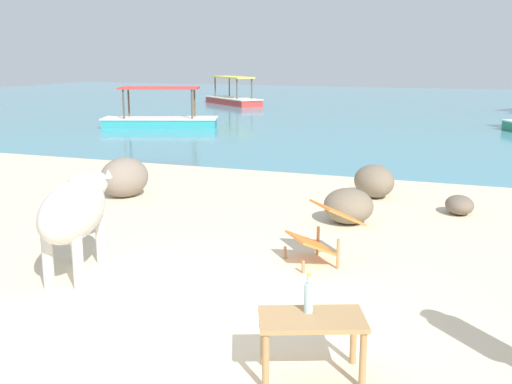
% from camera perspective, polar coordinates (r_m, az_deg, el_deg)
% --- Properties ---
extents(sand_beach, '(18.00, 14.00, 0.04)m').
position_cam_1_polar(sand_beach, '(5.56, -6.08, -12.16)').
color(sand_beach, beige).
rests_on(sand_beach, ground).
extents(water_surface, '(60.00, 36.00, 0.03)m').
position_cam_1_polar(water_surface, '(26.70, 15.54, 7.15)').
color(water_surface, teal).
rests_on(water_surface, ground).
extents(cow, '(1.00, 1.88, 1.05)m').
position_cam_1_polar(cow, '(6.77, -16.37, -1.63)').
color(cow, beige).
rests_on(cow, sand_beach).
extents(low_bench_table, '(0.87, 0.69, 0.46)m').
position_cam_1_polar(low_bench_table, '(4.56, 5.17, -12.30)').
color(low_bench_table, '#A37A4C').
rests_on(low_bench_table, sand_beach).
extents(bottle, '(0.07, 0.07, 0.30)m').
position_cam_1_polar(bottle, '(4.56, 4.87, -9.62)').
color(bottle, '#A3C6D1').
rests_on(bottle, low_bench_table).
extents(deck_chair_near, '(0.93, 0.90, 0.68)m').
position_cam_1_polar(deck_chair_near, '(6.97, 6.29, -3.44)').
color(deck_chair_near, '#A37A4C').
rests_on(deck_chair_near, sand_beach).
extents(shore_rock_large, '(0.96, 1.00, 0.54)m').
position_cam_1_polar(shore_rock_large, '(10.29, 10.83, 0.99)').
color(shore_rock_large, '#756651').
rests_on(shore_rock_large, sand_beach).
extents(shore_rock_medium, '(0.93, 1.02, 0.66)m').
position_cam_1_polar(shore_rock_medium, '(10.34, -12.05, 1.33)').
color(shore_rock_medium, gray).
rests_on(shore_rock_medium, sand_beach).
extents(shore_rock_small, '(0.54, 0.62, 0.28)m').
position_cam_1_polar(shore_rock_small, '(9.53, 18.26, -1.13)').
color(shore_rock_small, '#6B5B4C').
rests_on(shore_rock_small, sand_beach).
extents(shore_rock_flat, '(0.96, 0.98, 0.49)m').
position_cam_1_polar(shore_rock_flat, '(8.65, 8.52, -1.27)').
color(shore_rock_flat, '#756651').
rests_on(shore_rock_flat, sand_beach).
extents(boat_red, '(3.58, 3.21, 1.29)m').
position_cam_1_polar(boat_red, '(29.30, -2.13, 8.61)').
color(boat_red, '#C63833').
rests_on(boat_red, water_surface).
extents(boat_teal, '(3.85, 2.34, 1.29)m').
position_cam_1_polar(boat_teal, '(20.31, -8.83, 6.69)').
color(boat_teal, teal).
rests_on(boat_teal, water_surface).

